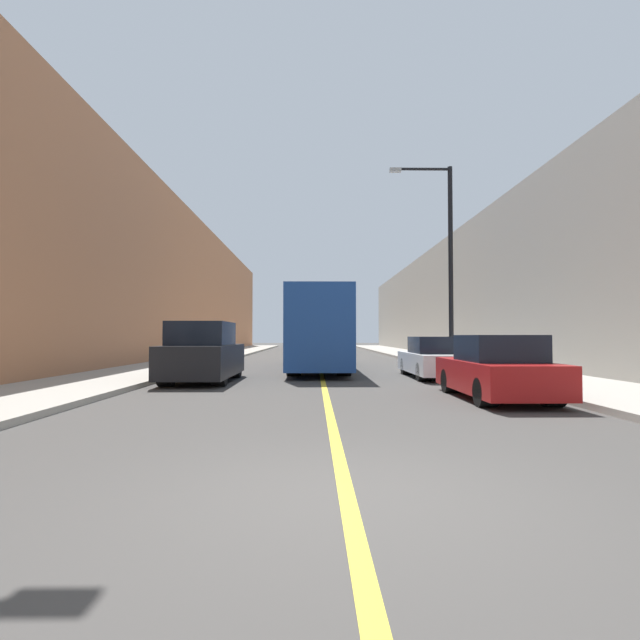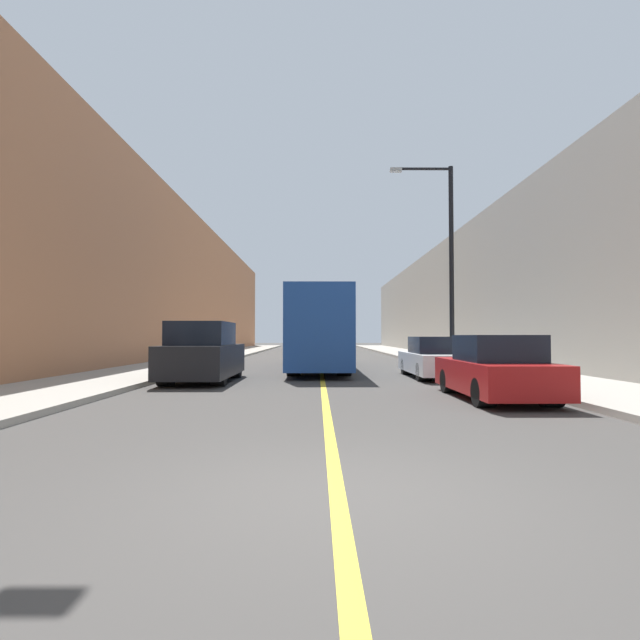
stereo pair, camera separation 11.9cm
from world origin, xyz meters
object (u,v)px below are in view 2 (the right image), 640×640
at_px(bus, 319,330).
at_px(car_right_mid, 435,359).
at_px(street_lamp_right, 446,253).
at_px(parked_suv_left, 203,354).
at_px(car_right_near, 495,370).

bearing_deg(bus, car_right_mid, -47.56).
relative_size(car_right_mid, street_lamp_right, 0.55).
distance_m(bus, parked_suv_left, 7.21).
height_order(car_right_near, street_lamp_right, street_lamp_right).
bearing_deg(car_right_near, bus, 111.29).
height_order(parked_suv_left, car_right_near, parked_suv_left).
height_order(parked_suv_left, car_right_mid, parked_suv_left).
xyz_separation_m(parked_suv_left, car_right_near, (7.94, -4.54, -0.22)).
relative_size(bus, street_lamp_right, 1.38).
height_order(bus, car_right_near, bus).
bearing_deg(car_right_near, parked_suv_left, 150.22).
bearing_deg(parked_suv_left, car_right_mid, 10.77).
distance_m(parked_suv_left, car_right_near, 9.15).
bearing_deg(parked_suv_left, street_lamp_right, 27.57).
bearing_deg(bus, street_lamp_right, -12.73).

